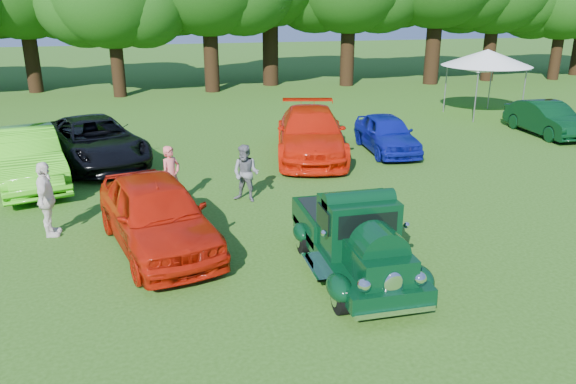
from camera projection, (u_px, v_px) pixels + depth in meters
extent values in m
plane|color=#295213|center=(296.00, 262.00, 11.93)|extent=(120.00, 120.00, 0.00)
cylinder|color=black|center=(341.00, 296.00, 9.90)|extent=(0.20, 0.66, 0.66)
cylinder|color=black|center=(418.00, 286.00, 10.23)|extent=(0.20, 0.66, 0.66)
cylinder|color=black|center=(303.00, 239.00, 12.24)|extent=(0.20, 0.66, 0.66)
cylinder|color=black|center=(367.00, 233.00, 12.57)|extent=(0.20, 0.66, 0.66)
cube|color=black|center=(355.00, 253.00, 11.25)|extent=(1.54, 4.03, 0.30)
cube|color=black|center=(379.00, 263.00, 10.03)|extent=(0.98, 1.30, 0.55)
cube|color=black|center=(358.00, 225.00, 10.93)|extent=(1.40, 1.03, 1.07)
cube|color=black|center=(368.00, 225.00, 10.41)|extent=(1.16, 0.05, 0.47)
cube|color=black|center=(336.00, 219.00, 12.30)|extent=(1.54, 1.83, 0.52)
cube|color=black|center=(336.00, 209.00, 12.21)|extent=(1.32, 1.61, 0.04)
ellipsoid|color=black|center=(339.00, 288.00, 9.84)|extent=(0.44, 0.77, 0.44)
ellipsoid|color=black|center=(420.00, 278.00, 10.18)|extent=(0.44, 0.77, 0.44)
ellipsoid|color=black|center=(301.00, 232.00, 12.18)|extent=(0.34, 0.64, 0.38)
ellipsoid|color=black|center=(370.00, 226.00, 12.53)|extent=(0.34, 0.64, 0.38)
ellipsoid|color=white|center=(393.00, 286.00, 9.44)|extent=(0.36, 0.11, 0.53)
sphere|color=white|center=(364.00, 285.00, 9.37)|extent=(0.25, 0.25, 0.25)
sphere|color=white|center=(419.00, 278.00, 9.59)|extent=(0.25, 0.25, 0.25)
cube|color=white|center=(395.00, 312.00, 9.46)|extent=(1.45, 0.10, 0.10)
cube|color=white|center=(323.00, 219.00, 13.26)|extent=(1.45, 0.10, 0.10)
imported|color=#B71707|center=(157.00, 214.00, 12.35)|extent=(3.04, 5.07, 1.62)
imported|color=#48D21C|center=(27.00, 158.00, 16.58)|extent=(3.05, 5.31, 1.66)
imported|color=black|center=(95.00, 141.00, 18.78)|extent=(4.22, 6.03, 1.53)
imported|color=red|center=(311.00, 133.00, 19.58)|extent=(3.51, 6.06, 1.65)
imported|color=#0C158D|center=(387.00, 133.00, 20.22)|extent=(1.85, 4.03, 1.34)
imported|color=black|center=(547.00, 119.00, 22.70)|extent=(1.51, 4.08, 1.34)
imported|color=#E5615E|center=(171.00, 176.00, 14.94)|extent=(0.70, 0.69, 1.63)
imported|color=slate|center=(246.00, 174.00, 15.22)|extent=(0.97, 0.92, 1.58)
imported|color=white|center=(47.00, 200.00, 12.96)|extent=(0.48, 1.07, 1.79)
cube|color=white|center=(486.00, 67.00, 25.95)|extent=(2.93, 2.93, 0.11)
cone|color=white|center=(487.00, 57.00, 25.81)|extent=(4.29, 4.29, 0.74)
cylinder|color=slate|center=(476.00, 97.00, 24.86)|extent=(0.06, 0.06, 2.22)
cylinder|color=slate|center=(445.00, 89.00, 27.12)|extent=(0.06, 0.06, 2.22)
cylinder|color=slate|center=(523.00, 95.00, 25.53)|extent=(0.06, 0.06, 2.22)
cylinder|color=slate|center=(490.00, 87.00, 27.80)|extent=(0.06, 0.06, 2.22)
cylinder|color=black|center=(32.00, 56.00, 32.50)|extent=(0.82, 0.82, 4.12)
cylinder|color=black|center=(117.00, 64.00, 31.13)|extent=(0.72, 0.72, 3.60)
cylinder|color=black|center=(211.00, 54.00, 32.69)|extent=(0.87, 0.87, 4.33)
cylinder|color=black|center=(270.00, 46.00, 35.07)|extent=(0.98, 0.98, 4.88)
cylinder|color=black|center=(347.00, 50.00, 34.99)|extent=(0.87, 0.87, 4.34)
cylinder|color=black|center=(433.00, 46.00, 35.61)|extent=(0.94, 0.94, 4.70)
cylinder|color=black|center=(490.00, 49.00, 37.13)|extent=(0.83, 0.83, 4.13)
cylinder|color=black|center=(556.00, 52.00, 37.68)|extent=(0.72, 0.72, 3.60)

